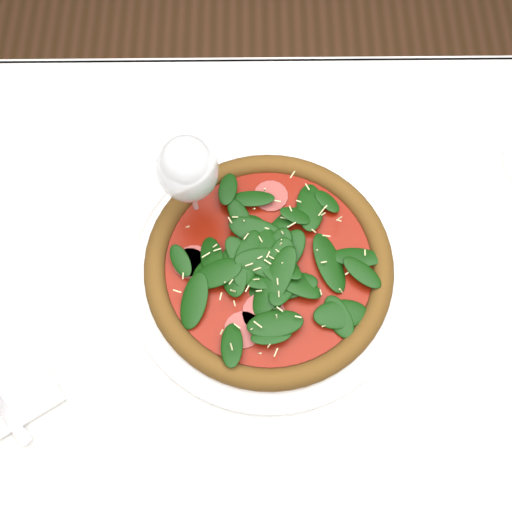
{
  "coord_description": "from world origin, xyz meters",
  "views": [
    {
      "loc": [
        -0.07,
        -0.24,
        1.5
      ],
      "look_at": [
        -0.06,
        0.05,
        0.77
      ],
      "focal_mm": 40.0,
      "sensor_mm": 36.0,
      "label": 1
    }
  ],
  "objects_px": {
    "plate": "(268,269)",
    "pizza": "(269,264)",
    "napkin": "(5,408)",
    "wine_glass": "(188,171)"
  },
  "relations": [
    {
      "from": "wine_glass",
      "to": "plate",
      "type": "bearing_deg",
      "value": -40.18
    },
    {
      "from": "plate",
      "to": "napkin",
      "type": "distance_m",
      "value": 0.39
    },
    {
      "from": "plate",
      "to": "wine_glass",
      "type": "height_order",
      "value": "wine_glass"
    },
    {
      "from": "plate",
      "to": "napkin",
      "type": "xyz_separation_m",
      "value": [
        -0.34,
        -0.18,
        -0.0
      ]
    },
    {
      "from": "plate",
      "to": "pizza",
      "type": "bearing_deg",
      "value": 90.0
    },
    {
      "from": "plate",
      "to": "napkin",
      "type": "bearing_deg",
      "value": -151.5
    },
    {
      "from": "wine_glass",
      "to": "napkin",
      "type": "distance_m",
      "value": 0.38
    },
    {
      "from": "napkin",
      "to": "wine_glass",
      "type": "bearing_deg",
      "value": 48.5
    },
    {
      "from": "pizza",
      "to": "wine_glass",
      "type": "height_order",
      "value": "wine_glass"
    },
    {
      "from": "wine_glass",
      "to": "napkin",
      "type": "relative_size",
      "value": 1.34
    }
  ]
}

